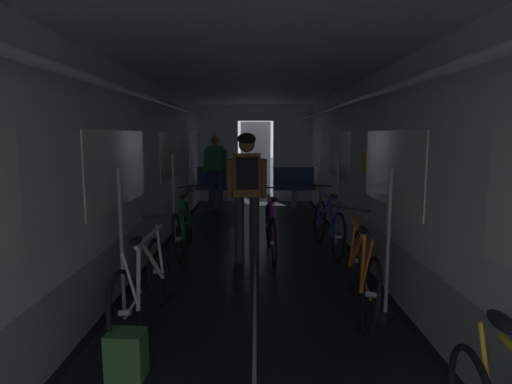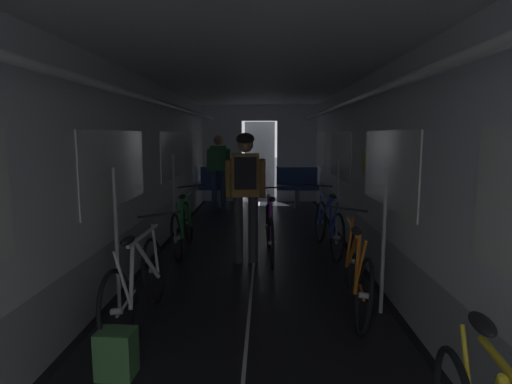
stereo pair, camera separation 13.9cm
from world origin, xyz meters
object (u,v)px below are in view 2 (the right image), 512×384
object	(u,v)px
bicycle_orange	(357,271)
backpack_on_floor	(116,354)
bicycle_blue	(328,226)
bicycle_purple_in_aisle	(270,230)
bench_seat_far_left	(220,183)
bicycle_white	(138,283)
person_standing_near_bench	(219,167)
person_cyclist_aisle	(245,183)
bicycle_green	(183,226)
bench_seat_far_right	(297,184)

from	to	relation	value
bicycle_orange	backpack_on_floor	distance (m)	2.31
bicycle_blue	bicycle_orange	bearing A→B (deg)	-90.62
bicycle_orange	bicycle_purple_in_aisle	xyz separation A→B (m)	(-0.83, 1.77, 0.00)
bench_seat_far_left	bicycle_white	distance (m)	6.27
bicycle_orange	person_standing_near_bench	bearing A→B (deg)	109.47
bicycle_blue	backpack_on_floor	world-z (taller)	bicycle_blue
bench_seat_far_left	bicycle_orange	xyz separation A→B (m)	(1.95, -5.89, -0.19)
bicycle_white	person_cyclist_aisle	xyz separation A→B (m)	(0.88, 1.88, 0.69)
bicycle_green	bicycle_orange	size ratio (longest dim) A/B	1.00
bench_seat_far_right	bicycle_green	distance (m)	4.34
person_standing_near_bench	backpack_on_floor	bearing A→B (deg)	-90.00
bench_seat_far_left	bicycle_orange	size ratio (longest dim) A/B	0.58
person_standing_near_bench	bicycle_white	bearing A→B (deg)	-90.90
bench_seat_far_right	bicycle_purple_in_aisle	size ratio (longest dim) A/B	0.58
bicycle_white	person_cyclist_aisle	distance (m)	2.19
bicycle_white	person_standing_near_bench	bearing A→B (deg)	89.10
bench_seat_far_right	bicycle_orange	size ratio (longest dim) A/B	0.58
bicycle_white	person_standing_near_bench	distance (m)	5.92
bench_seat_far_right	bicycle_white	world-z (taller)	same
bench_seat_far_left	person_standing_near_bench	distance (m)	0.55
bicycle_green	bicycle_orange	bearing A→B (deg)	-43.84
bicycle_green	bicycle_orange	world-z (taller)	same
bicycle_green	backpack_on_floor	xyz separation A→B (m)	(0.14, -3.23, -0.21)
bicycle_white	person_standing_near_bench	size ratio (longest dim) A/B	1.00
bicycle_orange	backpack_on_floor	size ratio (longest dim) A/B	4.98
bench_seat_far_right	bicycle_green	xyz separation A→B (m)	(-1.94, -3.88, -0.19)
backpack_on_floor	bicycle_orange	bearing A→B (deg)	32.10
bicycle_green	person_standing_near_bench	bearing A→B (deg)	87.68
bench_seat_far_left	person_cyclist_aisle	world-z (taller)	person_cyclist_aisle
bicycle_green	backpack_on_floor	distance (m)	3.24
bench_seat_far_left	bicycle_blue	bearing A→B (deg)	-62.58
bicycle_orange	bicycle_green	bearing A→B (deg)	136.16
bicycle_white	person_cyclist_aisle	bearing A→B (deg)	64.80
bench_seat_far_right	bicycle_white	xyz separation A→B (m)	(-1.89, -6.26, -0.19)
bench_seat_far_left	bicycle_blue	xyz separation A→B (m)	(1.97, -3.80, -0.18)
person_cyclist_aisle	person_standing_near_bench	distance (m)	4.09
bicycle_white	bicycle_green	world-z (taller)	bicycle_white
bicycle_purple_in_aisle	person_standing_near_bench	size ratio (longest dim) A/B	1.00
bicycle_white	bicycle_purple_in_aisle	size ratio (longest dim) A/B	1.00
bicycle_white	bicycle_purple_in_aisle	distance (m)	2.46
bicycle_white	bicycle_orange	size ratio (longest dim) A/B	1.00
person_standing_near_bench	person_cyclist_aisle	bearing A→B (deg)	-78.83
bicycle_blue	backpack_on_floor	size ratio (longest dim) A/B	4.97
bench_seat_far_left	person_standing_near_bench	world-z (taller)	person_standing_near_bench
bicycle_green	bench_seat_far_left	bearing A→B (deg)	87.94
bicycle_orange	bicycle_white	bearing A→B (deg)	-169.55
bicycle_blue	backpack_on_floor	xyz separation A→B (m)	(-1.97, -3.30, -0.21)
person_standing_near_bench	backpack_on_floor	world-z (taller)	person_standing_near_bench
bicycle_purple_in_aisle	person_cyclist_aisle	bearing A→B (deg)	-140.76
bench_seat_far_right	person_cyclist_aisle	bearing A→B (deg)	-102.92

